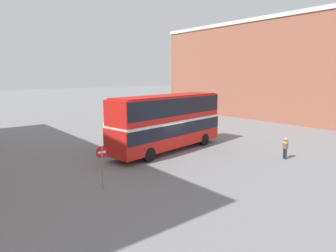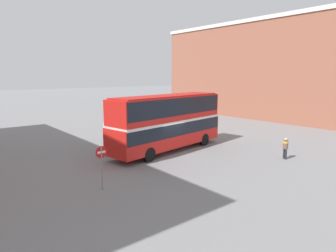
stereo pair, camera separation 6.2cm
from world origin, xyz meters
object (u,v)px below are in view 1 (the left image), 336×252
double_decker_bus (168,119)px  no_entry_sign (102,160)px  parked_car_kerb_near (126,124)px  pedestrian_foreground (285,146)px

double_decker_bus → no_entry_sign: double_decker_bus is taller
parked_car_kerb_near → no_entry_sign: (-10.15, -14.32, 0.90)m
parked_car_kerb_near → pedestrian_foreground: bearing=-77.4°
double_decker_bus → pedestrian_foreground: bearing=-64.2°
double_decker_bus → pedestrian_foreground: 9.26m
double_decker_bus → no_entry_sign: 9.33m
double_decker_bus → parked_car_kerb_near: double_decker_bus is taller
double_decker_bus → parked_car_kerb_near: bearing=69.8°
pedestrian_foreground → no_entry_sign: size_ratio=0.66×
pedestrian_foreground → parked_car_kerb_near: bearing=-49.4°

